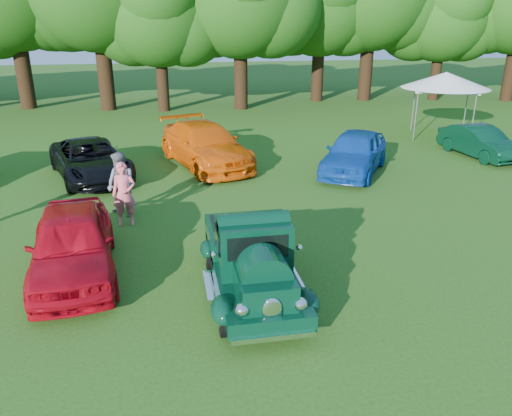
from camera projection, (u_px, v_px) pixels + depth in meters
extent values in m
plane|color=#254F12|center=(227.00, 286.00, 10.88)|extent=(120.00, 120.00, 0.00)
cylinder|color=black|center=(225.00, 318.00, 9.09)|extent=(0.20, 0.68, 0.68)
cylinder|color=black|center=(305.00, 310.00, 9.35)|extent=(0.20, 0.68, 0.68)
cylinder|color=black|center=(210.00, 256.00, 11.49)|extent=(0.20, 0.68, 0.68)
cylinder|color=black|center=(275.00, 250.00, 11.75)|extent=(0.20, 0.68, 0.68)
cube|color=black|center=(252.00, 273.00, 10.43)|extent=(1.58, 4.14, 0.31)
cube|color=black|center=(264.00, 286.00, 9.16)|extent=(1.01, 1.33, 0.57)
cube|color=black|center=(253.00, 246.00, 10.08)|extent=(1.43, 1.06, 1.10)
cube|color=black|center=(258.00, 247.00, 9.55)|extent=(1.19, 0.06, 0.48)
cube|color=black|center=(243.00, 237.00, 11.50)|extent=(1.58, 1.88, 0.53)
cube|color=black|center=(243.00, 227.00, 11.41)|extent=(1.36, 1.65, 0.05)
ellipsoid|color=black|center=(223.00, 310.00, 9.02)|extent=(0.46, 0.79, 0.46)
ellipsoid|color=black|center=(307.00, 302.00, 9.29)|extent=(0.46, 0.79, 0.46)
ellipsoid|color=black|center=(208.00, 249.00, 11.43)|extent=(0.35, 0.66, 0.39)
ellipsoid|color=black|center=(277.00, 244.00, 11.71)|extent=(0.35, 0.66, 0.39)
ellipsoid|color=white|center=(272.00, 312.00, 8.57)|extent=(0.37, 0.11, 0.55)
sphere|color=white|center=(242.00, 310.00, 8.52)|extent=(0.26, 0.26, 0.26)
sphere|color=white|center=(300.00, 304.00, 8.70)|extent=(0.26, 0.26, 0.26)
cube|color=white|center=(273.00, 337.00, 8.59)|extent=(1.49, 0.10, 0.10)
cube|color=white|center=(237.00, 235.00, 12.50)|extent=(1.49, 0.10, 0.10)
imported|color=#A70714|center=(73.00, 243.00, 11.13)|extent=(2.30, 4.65, 1.52)
imported|color=black|center=(91.00, 160.00, 18.02)|extent=(3.72, 5.40, 1.37)
imported|color=#E35708|center=(205.00, 145.00, 19.58)|extent=(3.84, 6.02, 1.62)
imported|color=#0E3D9D|center=(355.00, 152.00, 18.61)|extent=(4.10, 4.88, 1.58)
imported|color=black|center=(480.00, 142.00, 20.81)|extent=(1.81, 4.04, 1.29)
imported|color=#E35D6B|center=(124.00, 194.00, 13.83)|extent=(0.66, 0.43, 1.81)
imported|color=slate|center=(121.00, 185.00, 14.46)|extent=(1.15, 1.16, 1.89)
cube|color=white|center=(445.00, 89.00, 23.89)|extent=(3.73, 3.73, 0.11)
cone|color=white|center=(446.00, 80.00, 23.74)|extent=(5.47, 5.47, 0.75)
cylinder|color=slate|center=(416.00, 117.00, 23.45)|extent=(0.06, 0.06, 2.25)
cylinder|color=slate|center=(413.00, 108.00, 25.74)|extent=(0.06, 0.06, 2.25)
cylinder|color=slate|center=(473.00, 120.00, 22.87)|extent=(0.06, 0.06, 2.25)
cylinder|color=slate|center=(465.00, 110.00, 25.16)|extent=(0.06, 0.06, 2.25)
cylinder|color=#312010|center=(23.00, 70.00, 31.62)|extent=(0.96, 0.96, 4.81)
cylinder|color=#312010|center=(105.00, 71.00, 31.13)|extent=(0.95, 0.95, 4.77)
cylinder|color=#312010|center=(163.00, 81.00, 30.98)|extent=(0.73, 0.73, 3.64)
sphere|color=#144C10|center=(158.00, 9.00, 29.50)|extent=(6.65, 6.65, 6.65)
cylinder|color=#312010|center=(241.00, 75.00, 31.52)|extent=(0.85, 0.85, 4.24)
cylinder|color=#312010|center=(318.00, 71.00, 34.75)|extent=(0.82, 0.82, 4.11)
cylinder|color=#312010|center=(366.00, 67.00, 34.97)|extent=(0.91, 0.91, 4.56)
cylinder|color=#312010|center=(436.00, 74.00, 35.32)|extent=(0.72, 0.72, 3.59)
sphere|color=#144C10|center=(443.00, 12.00, 33.87)|extent=(6.56, 6.56, 6.56)
cylinder|color=#312010|center=(511.00, 70.00, 34.82)|extent=(0.85, 0.85, 4.26)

